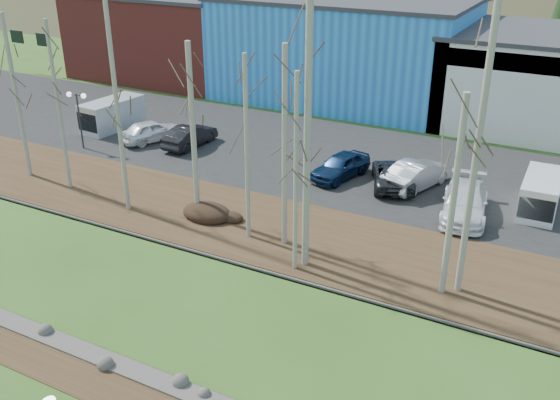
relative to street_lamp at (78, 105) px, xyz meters
The scene contains 28 objects.
dirt_strip 23.52m from the street_lamp, 46.00° to the right, with size 80.00×1.80×0.03m, color #382616.
near_bank_rocks 22.82m from the street_lamp, 44.24° to the right, with size 80.00×0.80×0.50m, color #47423D, non-canonical shape.
river 20.21m from the street_lamp, 35.78° to the right, with size 80.00×8.00×0.90m, color black, non-canonical shape.
far_bank_rocks 18.15m from the street_lamp, 25.06° to the right, with size 80.00×0.80×0.46m, color #47423D, non-canonical shape.
far_bank 17.05m from the street_lamp, 15.11° to the right, with size 80.00×7.00×0.15m, color #382616.
parking_lot 17.58m from the street_lamp, 20.72° to the left, with size 80.00×14.00×0.14m, color black.
building_brick 21.60m from the street_lamp, 111.19° to the left, with size 16.32×12.24×7.80m.
building_blue 22.59m from the street_lamp, 63.13° to the left, with size 20.40×12.24×8.30m.
dirt_mound 14.21m from the street_lamp, 20.02° to the right, with size 2.70×1.91×0.53m, color black.
birch_0 5.31m from the street_lamp, 83.70° to the right, with size 0.24×0.24×9.43m.
birch_1 6.74m from the street_lamp, 52.38° to the right, with size 0.20×0.20×9.34m.
birch_2 13.39m from the street_lamp, 20.52° to the right, with size 0.28×0.28×8.89m.
birch_3 11.02m from the street_lamp, 33.62° to the right, with size 0.23×0.23×11.81m.
birch_4 18.72m from the street_lamp, 16.53° to the right, with size 0.25×0.25×9.37m.
birch_5 17.04m from the street_lamp, 19.06° to the right, with size 0.20×0.20×8.83m.
birch_6 20.70m from the street_lamp, 20.32° to the right, with size 0.19×0.19×8.76m.
birch_7 20.88m from the street_lamp, 18.67° to the right, with size 0.30×0.30×11.52m.
birch_8 26.33m from the street_lamp, 13.20° to the right, with size 0.26×0.26×8.42m.
birch_9 26.95m from the street_lamp, 11.98° to the right, with size 0.27×0.27×12.70m.
street_lamp is the anchor object (origin of this frame).
car_0 5.08m from the street_lamp, 45.88° to the left, with size 1.75×4.34×1.48m, color white.
car_1 7.44m from the street_lamp, 31.01° to the left, with size 1.52×4.36×1.44m, color black.
car_2 17.55m from the street_lamp, 11.01° to the left, with size 1.74×4.32×1.47m, color #102649.
car_3 21.98m from the street_lamp, 10.60° to the left, with size 1.69×4.84×1.59m, color silver.
car_4 20.65m from the street_lamp, 10.28° to the left, with size 2.21×4.79×1.33m, color #2A2A2D.
car_5 24.88m from the street_lamp, ahead, with size 2.20×5.40×1.57m, color white.
van_white 28.41m from the street_lamp, ahead, with size 1.89×4.33×1.88m.
van_grey 4.59m from the street_lamp, 105.55° to the left, with size 2.35×4.91×2.09m.
Camera 1 is at (13.71, -9.59, 14.43)m, focal length 40.00 mm.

